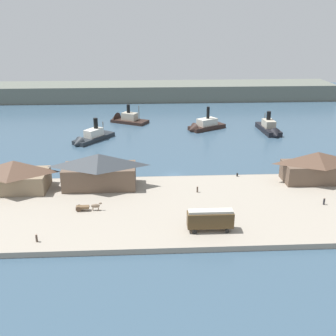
{
  "coord_description": "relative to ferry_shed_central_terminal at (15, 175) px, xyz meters",
  "views": [
    {
      "loc": [
        -7.37,
        -106.46,
        41.88
      ],
      "look_at": [
        -1.53,
        0.34,
        2.0
      ],
      "focal_mm": 44.27,
      "sensor_mm": 36.0,
      "label": 1
    }
  ],
  "objects": [
    {
      "name": "ground_plane",
      "position": [
        39.5,
        10.64,
        -5.04
      ],
      "size": [
        320.0,
        320.0,
        0.0
      ],
      "primitive_type": "plane",
      "color": "#385166"
    },
    {
      "name": "ferry_departing_north",
      "position": [
        78.43,
        51.9,
        -3.5
      ],
      "size": [
        5.95,
        18.04,
        9.03
      ],
      "color": "black",
      "rests_on": "ground"
    },
    {
      "name": "mooring_post_east",
      "position": [
        56.21,
        5.78,
        -3.39
      ],
      "size": [
        0.44,
        0.44,
        0.9
      ],
      "primitive_type": "cylinder",
      "color": "black",
      "rests_on": "quay_promenade"
    },
    {
      "name": "seawall_edge",
      "position": [
        39.5,
        7.04,
        -4.54
      ],
      "size": [
        110.0,
        0.8,
        1.0
      ],
      "primitive_type": "cube",
      "color": "gray",
      "rests_on": "ground"
    },
    {
      "name": "pedestrian_walking_east",
      "position": [
        44.3,
        -4.08,
        -3.12
      ],
      "size": [
        0.39,
        0.39,
        1.58
      ],
      "color": "#4C3D33",
      "rests_on": "quay_promenade"
    },
    {
      "name": "horse_cart",
      "position": [
        19.02,
        -12.72,
        -2.91
      ],
      "size": [
        5.72,
        1.3,
        1.87
      ],
      "color": "brown",
      "rests_on": "quay_promenade"
    },
    {
      "name": "street_tram",
      "position": [
        44.52,
        -23.07,
        -1.23
      ],
      "size": [
        9.17,
        2.76,
        4.5
      ],
      "color": "#4C381E",
      "rests_on": "quay_promenade"
    },
    {
      "name": "ferry_shed_west_terminal",
      "position": [
        75.59,
        1.47,
        0.18
      ],
      "size": [
        16.89,
        8.11,
        7.91
      ],
      "color": "brown",
      "rests_on": "quay_promenade"
    },
    {
      "name": "ferry_moored_east",
      "position": [
        54.2,
        57.87,
        -3.55
      ],
      "size": [
        16.29,
        12.68,
        10.48
      ],
      "color": "black",
      "rests_on": "ground"
    },
    {
      "name": "far_headland",
      "position": [
        39.5,
        120.64,
        -1.04
      ],
      "size": [
        180.0,
        24.0,
        8.0
      ],
      "primitive_type": "cube",
      "color": "#60665B",
      "rests_on": "ground"
    },
    {
      "name": "pedestrian_by_tram",
      "position": [
        10.97,
        -25.67,
        -3.09
      ],
      "size": [
        0.41,
        0.41,
        1.67
      ],
      "color": "#4C3D33",
      "rests_on": "quay_promenade"
    },
    {
      "name": "quay_promenade",
      "position": [
        39.5,
        -11.36,
        -4.44
      ],
      "size": [
        110.0,
        36.0,
        1.2
      ],
      "primitive_type": "cube",
      "color": "#9E9384",
      "rests_on": "ground"
    },
    {
      "name": "ferry_shed_east_terminal",
      "position": [
        20.38,
        0.65,
        0.57
      ],
      "size": [
        18.1,
        8.61,
        8.69
      ],
      "color": "brown",
      "rests_on": "quay_promenade"
    },
    {
      "name": "pedestrian_near_east_shed",
      "position": [
        72.2,
        -12.59,
        -3.07
      ],
      "size": [
        0.42,
        0.42,
        1.7
      ],
      "color": "#232328",
      "rests_on": "quay_promenade"
    },
    {
      "name": "ferry_moored_west",
      "position": [
        23.36,
        71.65,
        -3.86
      ],
      "size": [
        17.05,
        13.2,
        9.88
      ],
      "color": "black",
      "rests_on": "ground"
    },
    {
      "name": "ferry_outer_harbor",
      "position": [
        12.58,
        44.1,
        -3.65
      ],
      "size": [
        14.62,
        17.48,
        9.35
      ],
      "color": "#23282D",
      "rests_on": "ground"
    },
    {
      "name": "ferry_shed_central_terminal",
      "position": [
        0.0,
        0.0,
        0.0
      ],
      "size": [
        15.64,
        9.8,
        7.56
      ],
      "color": "#847056",
      "rests_on": "quay_promenade"
    }
  ]
}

